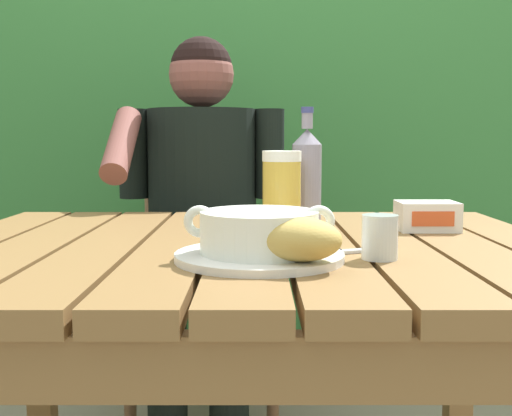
{
  "coord_description": "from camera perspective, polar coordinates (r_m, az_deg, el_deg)",
  "views": [
    {
      "loc": [
        0.02,
        -1.13,
        0.94
      ],
      "look_at": [
        0.01,
        -0.07,
        0.82
      ],
      "focal_mm": 44.22,
      "sensor_mm": 36.0,
      "label": 1
    }
  ],
  "objects": [
    {
      "name": "bread_roll",
      "position": [
        0.91,
        4.1,
        -2.8
      ],
      "size": [
        0.16,
        0.14,
        0.06
      ],
      "color": "tan",
      "rests_on": "serving_plate"
    },
    {
      "name": "table_knife",
      "position": [
        1.03,
        7.63,
        -3.94
      ],
      "size": [
        0.15,
        0.08,
        0.01
      ],
      "color": "silver",
      "rests_on": "dining_table"
    },
    {
      "name": "beer_glass",
      "position": [
        1.2,
        2.61,
        1.3
      ],
      "size": [
        0.07,
        0.07,
        0.16
      ],
      "color": "gold",
      "rests_on": "dining_table"
    },
    {
      "name": "soup_bowl",
      "position": [
        0.97,
        0.57,
        -2.08
      ],
      "size": [
        0.23,
        0.18,
        0.07
      ],
      "color": "white",
      "rests_on": "serving_plate"
    },
    {
      "name": "hedge_backdrop",
      "position": [
        2.71,
        -4.16,
        6.92
      ],
      "size": [
        3.7,
        0.84,
        2.32
      ],
      "color": "#357538",
      "rests_on": "ground_plane"
    },
    {
      "name": "person_eating",
      "position": [
        1.85,
        -4.77,
        -0.36
      ],
      "size": [
        0.48,
        0.47,
        1.23
      ],
      "color": "black",
      "rests_on": "ground_plane"
    },
    {
      "name": "serving_plate",
      "position": [
        0.98,
        0.57,
        -4.4
      ],
      "size": [
        0.26,
        0.26,
        0.01
      ],
      "color": "white",
      "rests_on": "dining_table"
    },
    {
      "name": "chair_near_diner",
      "position": [
        2.09,
        -4.14,
        -6.22
      ],
      "size": [
        0.45,
        0.44,
        1.03
      ],
      "color": "brown",
      "rests_on": "ground_plane"
    },
    {
      "name": "butter_tub",
      "position": [
        1.33,
        15.48,
        -0.71
      ],
      "size": [
        0.12,
        0.09,
        0.06
      ],
      "color": "white",
      "rests_on": "dining_table"
    },
    {
      "name": "water_glass_small",
      "position": [
        1.0,
        11.41,
        -2.6
      ],
      "size": [
        0.06,
        0.06,
        0.07
      ],
      "color": "silver",
      "rests_on": "dining_table"
    },
    {
      "name": "dining_table",
      "position": [
        1.17,
        -0.49,
        -7.94
      ],
      "size": [
        1.15,
        0.91,
        0.75
      ],
      "color": "brown",
      "rests_on": "ground_plane"
    },
    {
      "name": "beer_bottle",
      "position": [
        1.27,
        4.89,
        2.67
      ],
      "size": [
        0.06,
        0.06,
        0.25
      ],
      "color": "gray",
      "rests_on": "dining_table"
    }
  ]
}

